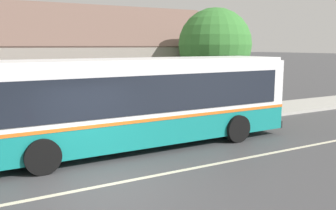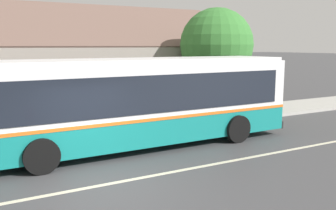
# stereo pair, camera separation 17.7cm
# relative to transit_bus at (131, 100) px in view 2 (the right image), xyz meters

# --- Properties ---
(ground_plane) EXTENTS (300.00, 300.00, 0.00)m
(ground_plane) POSITION_rel_transit_bus_xyz_m (-2.03, -2.90, -1.64)
(ground_plane) COLOR #424244
(sidewalk_far) EXTENTS (60.00, 3.00, 0.15)m
(sidewalk_far) POSITION_rel_transit_bus_xyz_m (-2.03, 3.10, -1.57)
(sidewalk_far) COLOR #ADAAA3
(sidewalk_far) RESTS_ON ground
(lane_divider_stripe) EXTENTS (60.00, 0.16, 0.01)m
(lane_divider_stripe) POSITION_rel_transit_bus_xyz_m (-2.03, -2.90, -1.64)
(lane_divider_stripe) COLOR beige
(lane_divider_stripe) RESTS_ON ground
(community_building) EXTENTS (24.38, 10.15, 6.96)m
(community_building) POSITION_rel_transit_bus_xyz_m (-2.24, 10.80, 0.20)
(community_building) COLOR gray
(community_building) RESTS_ON ground
(transit_bus) EXTENTS (11.85, 2.84, 3.04)m
(transit_bus) POSITION_rel_transit_bus_xyz_m (0.00, 0.00, 0.00)
(transit_bus) COLOR #147F7A
(transit_bus) RESTS_ON ground
(street_tree_primary) EXTENTS (3.73, 3.73, 5.39)m
(street_tree_primary) POSITION_rel_transit_bus_xyz_m (6.65, 4.13, 1.75)
(street_tree_primary) COLOR #4C3828
(street_tree_primary) RESTS_ON ground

